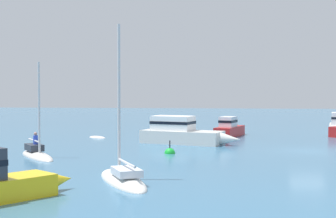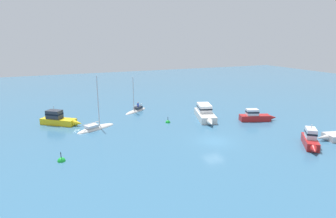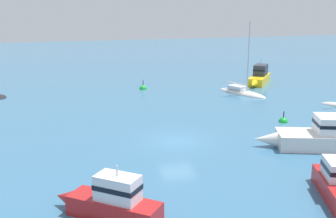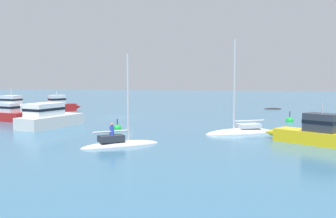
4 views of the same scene
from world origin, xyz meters
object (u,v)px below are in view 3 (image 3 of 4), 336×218
sailboat (242,93)px  mooring_buoy (143,89)px  motor_cruiser_1 (110,201)px  tender (0,97)px  launch (259,77)px  powerboat (328,135)px  channel_buoy (283,122)px

sailboat → mooring_buoy: 11.25m
motor_cruiser_1 → tender: (28.38, 8.09, -0.84)m
sailboat → tender: (4.90, 25.41, -0.12)m
motor_cruiser_1 → launch: launch is taller
powerboat → mooring_buoy: 24.36m
motor_cruiser_1 → launch: size_ratio=0.82×
channel_buoy → launch: bearing=-19.7°
launch → mooring_buoy: (0.31, 14.46, -0.82)m
launch → sailboat: 6.72m
motor_cruiser_1 → mooring_buoy: 29.66m
motor_cruiser_1 → tender: motor_cruiser_1 is taller
launch → channel_buoy: (-16.00, 5.73, -0.82)m
powerboat → channel_buoy: powerboat is taller
launch → sailboat: bearing=-4.7°
channel_buoy → sailboat: bearing=-6.3°
mooring_buoy → tender: bearing=91.3°
launch → sailboat: sailboat is taller
channel_buoy → mooring_buoy: bearing=28.2°
channel_buoy → mooring_buoy: (16.31, 8.73, -0.00)m
tender → mooring_buoy: size_ratio=1.86×
tender → mooring_buoy: 15.47m
launch → tender: 29.94m
powerboat → mooring_buoy: size_ratio=5.76×
launch → powerboat: launch is taller
mooring_buoy → launch: bearing=-91.2°
sailboat → tender: sailboat is taller
motor_cruiser_1 → tender: 29.52m
tender → mooring_buoy: bearing=77.7°
powerboat → motor_cruiser_1: bearing=38.7°
powerboat → channel_buoy: 6.63m
motor_cruiser_1 → tender: bearing=-34.6°
mooring_buoy → powerboat: bearing=-159.9°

